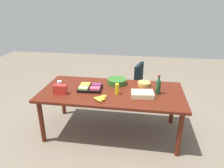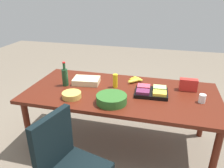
{
  "view_description": "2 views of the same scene",
  "coord_description": "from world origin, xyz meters",
  "views": [
    {
      "loc": [
        0.45,
        -2.86,
        2.06
      ],
      "look_at": [
        -0.01,
        0.09,
        0.82
      ],
      "focal_mm": 32.94,
      "sensor_mm": 36.0,
      "label": 1
    },
    {
      "loc": [
        -0.46,
        2.23,
        1.83
      ],
      "look_at": [
        0.1,
        0.02,
        0.83
      ],
      "focal_mm": 35.0,
      "sensor_mm": 36.0,
      "label": 2
    }
  ],
  "objects": [
    {
      "name": "fruit_platter",
      "position": [
        -0.34,
        -0.01,
        0.78
      ],
      "size": [
        0.37,
        0.3,
        0.07
      ],
      "color": "black",
      "rests_on": "conference_table"
    },
    {
      "name": "banana_bunch",
      "position": [
        -0.12,
        -0.33,
        0.77
      ],
      "size": [
        0.19,
        0.24,
        0.04
      ],
      "color": "yellow",
      "rests_on": "conference_table"
    },
    {
      "name": "chip_bag_red",
      "position": [
        -0.75,
        -0.22,
        0.81
      ],
      "size": [
        0.2,
        0.08,
        0.14
      ],
      "primitive_type": "cube",
      "rotation": [
        0.0,
        0.0,
        0.01
      ],
      "color": "red",
      "rests_on": "conference_table"
    },
    {
      "name": "mustard_bottle",
      "position": [
        0.09,
        -0.1,
        0.83
      ],
      "size": [
        0.07,
        0.07,
        0.16
      ],
      "primitive_type": "cylinder",
      "rotation": [
        0.0,
        0.0,
        0.27
      ],
      "color": "yellow",
      "rests_on": "conference_table"
    },
    {
      "name": "paper_cup",
      "position": [
        -0.87,
        0.05,
        0.79
      ],
      "size": [
        0.08,
        0.08,
        0.09
      ],
      "primitive_type": "cylinder",
      "rotation": [
        0.0,
        0.0,
        0.23
      ],
      "color": "white",
      "rests_on": "conference_table"
    },
    {
      "name": "sheet_cake",
      "position": [
        0.47,
        -0.12,
        0.78
      ],
      "size": [
        0.34,
        0.26,
        0.07
      ],
      "primitive_type": "cube",
      "rotation": [
        0.0,
        0.0,
        0.12
      ],
      "color": "beige",
      "rests_on": "conference_table"
    },
    {
      "name": "wine_bottle",
      "position": [
        0.7,
        0.0,
        0.86
      ],
      "size": [
        0.09,
        0.09,
        0.3
      ],
      "color": "#1D4627",
      "rests_on": "conference_table"
    },
    {
      "name": "conference_table",
      "position": [
        0.0,
        0.0,
        0.67
      ],
      "size": [
        2.19,
        1.04,
        0.74
      ],
      "color": "#531B0F",
      "rests_on": "ground"
    },
    {
      "name": "salad_bowl",
      "position": [
        0.04,
        0.29,
        0.79
      ],
      "size": [
        0.35,
        0.35,
        0.09
      ],
      "primitive_type": "cylinder",
      "rotation": [
        0.0,
        0.0,
        0.11
      ],
      "color": "#2E6325",
      "rests_on": "conference_table"
    },
    {
      "name": "chip_bowl",
      "position": [
        0.49,
        0.29,
        0.77
      ],
      "size": [
        0.24,
        0.24,
        0.06
      ],
      "primitive_type": "cylinder",
      "rotation": [
        0.0,
        0.0,
        0.17
      ],
      "color": "gold",
      "rests_on": "conference_table"
    },
    {
      "name": "ground_plane",
      "position": [
        0.0,
        0.0,
        0.0
      ],
      "size": [
        10.0,
        10.0,
        0.0
      ],
      "primitive_type": "plane",
      "color": "#776A59"
    }
  ]
}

